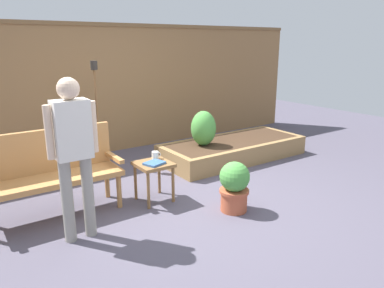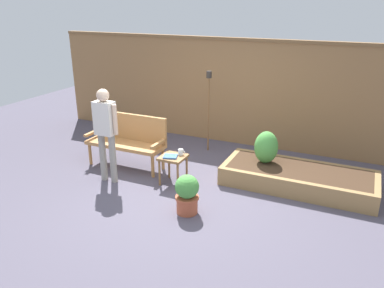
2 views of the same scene
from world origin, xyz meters
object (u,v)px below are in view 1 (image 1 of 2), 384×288
garden_bench (50,167)px  book_on_table (154,163)px  potted_boxwood (234,185)px  cup_on_table (155,155)px  person_by_bench (73,146)px  shrub_near_bench (203,128)px  tiki_torch (96,95)px  side_table (154,169)px

garden_bench → book_on_table: bearing=-20.2°
potted_boxwood → cup_on_table: bearing=121.1°
person_by_bench → shrub_near_bench: bearing=26.3°
shrub_near_bench → cup_on_table: bearing=-150.9°
potted_boxwood → shrub_near_bench: bearing=65.4°
cup_on_table → potted_boxwood: 1.03m
cup_on_table → person_by_bench: person_by_bench is taller
shrub_near_bench → tiki_torch: size_ratio=0.34×
potted_boxwood → tiki_torch: 2.59m
shrub_near_bench → tiki_torch: bearing=149.1°
book_on_table → shrub_near_bench: size_ratio=0.40×
potted_boxwood → side_table: bearing=128.9°
side_table → cup_on_table: 0.19m
cup_on_table → shrub_near_bench: size_ratio=0.22×
side_table → potted_boxwood: (0.61, -0.75, -0.09)m
side_table → tiki_torch: (-0.05, 1.62, 0.71)m
garden_bench → tiki_torch: 1.74m
book_on_table → potted_boxwood: potted_boxwood is taller
cup_on_table → garden_bench: bearing=169.0°
book_on_table → person_by_bench: 1.14m
book_on_table → shrub_near_bench: shrub_near_bench is taller
garden_bench → potted_boxwood: (1.69, -1.09, -0.24)m
garden_bench → cup_on_table: size_ratio=11.90×
cup_on_table → person_by_bench: bearing=-157.0°
side_table → tiki_torch: 1.76m
tiki_torch → book_on_table: bearing=-88.8°
cup_on_table → person_by_bench: size_ratio=0.08×
garden_bench → person_by_bench: bearing=-84.7°
book_on_table → potted_boxwood: (0.63, -0.70, -0.19)m
book_on_table → person_by_bench: size_ratio=0.14×
potted_boxwood → tiki_torch: tiki_torch is taller
potted_boxwood → person_by_bench: size_ratio=0.37×
potted_boxwood → shrub_near_bench: shrub_near_bench is taller
side_table → book_on_table: book_on_table is taller
side_table → book_on_table: (-0.02, -0.06, 0.10)m
shrub_near_bench → garden_bench: bearing=-169.2°
book_on_table → potted_boxwood: bearing=-65.4°
garden_bench → tiki_torch: bearing=51.1°
cup_on_table → shrub_near_bench: (1.23, 0.69, 0.04)m
garden_bench → potted_boxwood: bearing=-32.8°
side_table → shrub_near_bench: size_ratio=0.89×
side_table → person_by_bench: 1.21m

